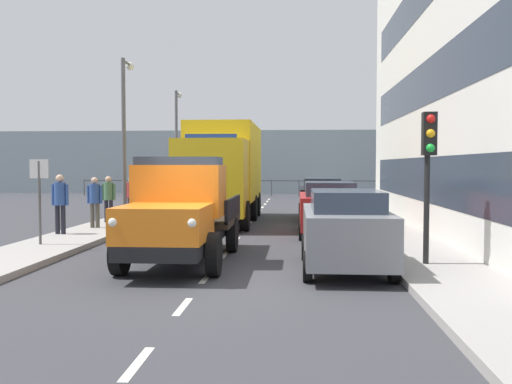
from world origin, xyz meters
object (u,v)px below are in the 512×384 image
Objects in this scene: pedestrian_in_dark_coat at (95,198)px; lorry_cargo_yellow at (222,170)px; car_navy_oppositeside_1 at (199,193)px; street_sign at (39,187)px; car_maroon_oppositeside_0 at (174,201)px; car_red_kerbside_1 at (329,208)px; pedestrian_strolling at (60,199)px; lamp_post_promenade at (125,123)px; car_grey_kerbside_near at (345,229)px; truck_vintage_orange at (180,213)px; lamp_post_far at (177,136)px; traffic_light_near at (429,154)px; pedestrian_couple_a at (131,194)px; pedestrian_with_bag at (108,195)px; car_black_kerbside_2 at (321,198)px.

lorry_cargo_yellow is at bearing -138.35° from pedestrian_in_dark_coat.
street_sign is (2.15, 12.06, 0.79)m from car_navy_oppositeside_1.
car_maroon_oppositeside_0 is 3.31m from pedestrian_in_dark_coat.
lorry_cargo_yellow is 5.57m from car_red_kerbside_1.
lamp_post_promenade is (-0.56, -4.74, 2.63)m from pedestrian_strolling.
car_grey_kerbside_near is 0.64× the size of lamp_post_promenade.
truck_vintage_orange is 7.13m from pedestrian_in_dark_coat.
lamp_post_far reaches higher than lamp_post_promenade.
traffic_light_near is (-5.64, 9.67, 0.40)m from lorry_cargo_yellow.
car_navy_oppositeside_1 is at bearing -104.62° from pedestrian_in_dark_coat.
car_maroon_oppositeside_0 is at bearing 143.85° from pedestrian_couple_a.
traffic_light_near is at bearing 106.32° from car_red_kerbside_1.
lorry_cargo_yellow is 4.16m from lamp_post_promenade.
car_maroon_oppositeside_0 is at bearing -129.98° from pedestrian_in_dark_coat.
pedestrian_couple_a is at bearing -93.72° from pedestrian_with_bag.
street_sign is (0.04, 8.00, 0.59)m from pedestrian_couple_a.
lamp_post_promenade is at bearing -23.70° from car_red_kerbside_1.
lamp_post_promenade is (7.65, -3.36, 2.96)m from car_red_kerbside_1.
lorry_cargo_yellow reaches higher than car_grey_kerbside_near.
traffic_light_near is at bearing 175.49° from truck_vintage_orange.
pedestrian_in_dark_coat reaches higher than car_grey_kerbside_near.
car_maroon_oppositeside_0 is 0.68× the size of lamp_post_far.
car_maroon_oppositeside_0 is at bearing 101.47° from lamp_post_far.
lamp_post_far is (0.14, -10.02, 0.06)m from lamp_post_promenade.
car_navy_oppositeside_1 is 1.32× the size of traffic_light_near.
car_maroon_oppositeside_0 is 2.39m from pedestrian_with_bag.
truck_vintage_orange is 19.49m from lamp_post_far.
car_navy_oppositeside_1 is at bearing 113.48° from lamp_post_far.
truck_vintage_orange is 8.69m from pedestrian_with_bag.
pedestrian_strolling is at bearing -28.91° from car_grey_kerbside_near.
pedestrian_with_bag is (7.91, 3.20, 0.25)m from car_black_kerbside_2.
street_sign is (7.80, 8.90, 0.79)m from car_black_kerbside_2.
pedestrian_strolling reaches higher than car_navy_oppositeside_1.
car_black_kerbside_2 is at bearing -81.26° from traffic_light_near.
traffic_light_near reaches higher than pedestrian_in_dark_coat.
pedestrian_strolling is (4.56, -4.08, 0.05)m from truck_vintage_orange.
car_red_kerbside_1 is 0.95× the size of car_maroon_oppositeside_0.
pedestrian_in_dark_coat is 13.32m from lamp_post_far.
car_maroon_oppositeside_0 is at bearing -76.51° from truck_vintage_orange.
pedestrian_couple_a reaches higher than car_black_kerbside_2.
lamp_post_promenade is at bearing 14.37° from car_black_kerbside_2.
car_grey_kerbside_near is at bearing 1.10° from traffic_light_near.
car_red_kerbside_1 and car_maroon_oppositeside_0 have the same top height.
lorry_cargo_yellow is 1.95× the size of car_navy_oppositeside_1.
car_navy_oppositeside_1 is 2.49× the size of pedestrian_with_bag.
lamp_post_far is at bearing -89.84° from pedestrian_couple_a.
street_sign reaches higher than car_maroon_oppositeside_0.
pedestrian_couple_a is (-0.45, -5.81, -0.13)m from pedestrian_strolling.
street_sign reaches higher than pedestrian_in_dark_coat.
pedestrian_in_dark_coat is 4.07m from pedestrian_couple_a.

